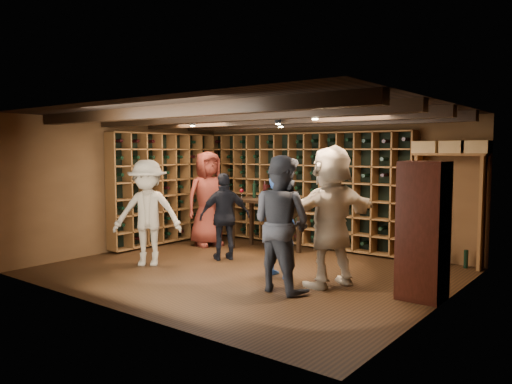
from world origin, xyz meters
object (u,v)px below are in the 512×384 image
Objects in this scene: man_blue_shirt at (280,224)px; guest_woman_black at (225,216)px; man_grey_suit at (281,223)px; guest_red_floral at (208,199)px; tasting_table at (265,206)px; guest_beige at (331,216)px; guest_khaki at (147,213)px; display_cabinet at (423,233)px.

man_blue_shirt is 1.48m from guest_woman_black.
man_blue_shirt is at bearing -46.98° from man_grey_suit.
man_blue_shirt is 0.85× the size of guest_red_floral.
guest_red_floral is (-3.03, 1.77, 0.02)m from man_grey_suit.
man_blue_shirt is at bearing -42.51° from tasting_table.
guest_beige is at bearing 116.17° from guest_woman_black.
man_grey_suit is at bearing 135.86° from man_blue_shirt.
guest_khaki is at bearing -148.88° from guest_red_floral.
guest_beige is (-1.25, -0.15, 0.14)m from display_cabinet.
man_grey_suit is at bearing -44.27° from tasting_table.
display_cabinet is at bearing 118.40° from guest_beige.
man_blue_shirt is 0.81× the size of guest_beige.
man_grey_suit is 0.93× the size of guest_beige.
guest_beige is at bearing -28.31° from tasting_table.
display_cabinet is 0.88× the size of guest_beige.
man_blue_shirt is at bearing -67.44° from guest_beige.
guest_beige is 1.46× the size of tasting_table.
guest_khaki is (0.40, -1.89, -0.07)m from guest_red_floral.
guest_khaki is 2.31m from tasting_table.
guest_khaki is at bearing -54.89° from guest_beige.
guest_beige is (0.41, 0.63, 0.07)m from man_grey_suit.
tasting_table is (-1.80, 2.05, -0.06)m from man_grey_suit.
guest_red_floral is 1.39m from guest_woman_black.
guest_red_floral is at bearing 63.67° from guest_khaki.
guest_beige reaches higher than guest_khaki.
display_cabinet is 3.68m from tasting_table.
guest_beige is at bearing -24.46° from guest_khaki.
man_blue_shirt is at bearing -19.75° from guest_khaki.
display_cabinet is 1.00× the size of guest_khaki.
guest_khaki is (-2.17, -0.72, 0.07)m from man_blue_shirt.
man_blue_shirt reaches higher than tasting_table.
guest_woman_black is 0.77× the size of guest_beige.
guest_khaki reaches higher than man_blue_shirt.
guest_red_floral is at bearing -87.08° from guest_beige.
tasting_table is (-2.21, 1.42, -0.13)m from guest_beige.
guest_red_floral reaches higher than man_blue_shirt.
man_grey_suit reaches higher than man_blue_shirt.
tasting_table is (-1.34, 1.44, 0.05)m from man_blue_shirt.
guest_beige is 2.63m from tasting_table.
man_blue_shirt is 0.87× the size of man_grey_suit.
guest_woman_black is at bearing -90.29° from tasting_table.
tasting_table is at bearing -101.32° from guest_beige.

